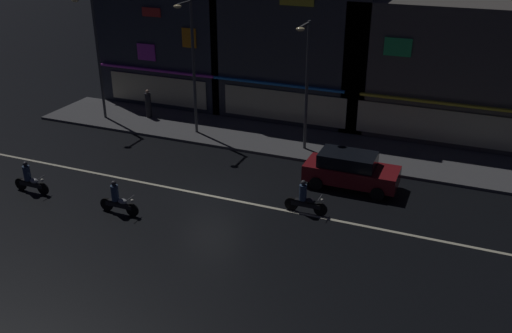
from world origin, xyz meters
TOP-DOWN VIEW (x-y plane):
  - ground_plane at (0.00, 0.00)m, footprint 140.00×140.00m
  - lane_divider_stripe at (0.00, 0.00)m, footprint 27.40×0.16m
  - sidewalk_far at (0.00, 7.49)m, footprint 28.84×4.51m
  - storefront_left_block at (8.65, 13.27)m, footprint 10.53×7.22m
  - storefront_center_block at (0.00, 13.86)m, footprint 9.49×8.40m
  - storefront_right_block at (-8.65, 12.92)m, footprint 8.76×6.52m
  - streetlamp_west at (-10.67, 6.52)m, footprint 0.44×1.64m
  - streetlamp_mid at (-4.23, 6.45)m, footprint 0.44×1.64m
  - streetlamp_east at (2.32, 6.46)m, footprint 0.44×1.64m
  - pedestrian_on_sidewalk at (-8.18, 7.82)m, footprint 0.36×0.36m
  - parked_car_near_kerb at (5.60, 3.34)m, footprint 4.30×1.98m
  - motorcycle_lead at (4.42, 0.15)m, footprint 1.90×0.60m
  - motorcycle_following at (-2.93, -2.92)m, footprint 1.90×0.60m
  - motorcycle_opposite_lane at (-7.80, -2.79)m, footprint 1.90×0.60m
  - traffic_cone at (6.78, 4.38)m, footprint 0.36×0.36m

SIDE VIEW (x-z plane):
  - ground_plane at x=0.00m, z-range 0.00..0.00m
  - lane_divider_stripe at x=0.00m, z-range 0.00..0.01m
  - sidewalk_far at x=0.00m, z-range 0.00..0.14m
  - traffic_cone at x=6.78m, z-range 0.00..0.55m
  - motorcycle_lead at x=4.42m, z-range -0.13..1.39m
  - motorcycle_following at x=-2.93m, z-range -0.13..1.39m
  - motorcycle_opposite_lane at x=-7.80m, z-range -0.13..1.39m
  - parked_car_near_kerb at x=5.60m, z-range 0.03..1.70m
  - pedestrian_on_sidewalk at x=-8.18m, z-range 0.07..1.83m
  - storefront_left_block at x=8.65m, z-range 0.00..7.49m
  - storefront_right_block at x=-8.65m, z-range -0.01..8.01m
  - streetlamp_east at x=2.32m, z-range 0.77..7.56m
  - storefront_center_block at x=0.00m, z-range 0.00..8.99m
  - streetlamp_west at x=-10.67m, z-range 0.79..8.20m
  - streetlamp_mid at x=-4.23m, z-range 0.79..8.24m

